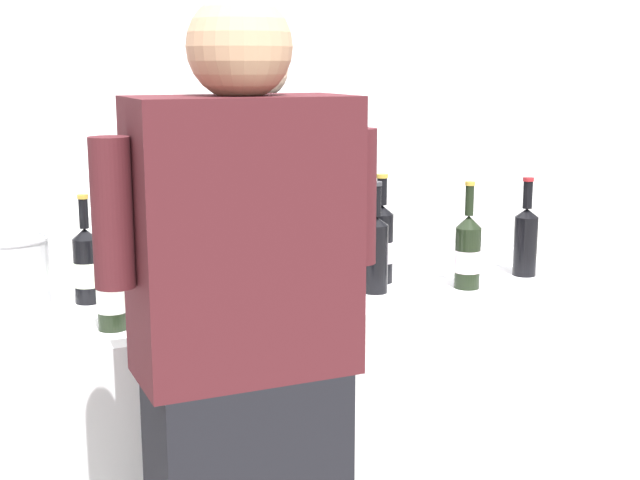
{
  "coord_description": "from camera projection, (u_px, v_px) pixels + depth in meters",
  "views": [
    {
      "loc": [
        -0.92,
        -2.36,
        1.58
      ],
      "look_at": [
        0.16,
        0.0,
        1.06
      ],
      "focal_mm": 48.96,
      "sensor_mm": 36.0,
      "label": 1
    }
  ],
  "objects": [
    {
      "name": "wall_back",
      "position": [
        98.0,
        97.0,
        4.83
      ],
      "size": [
        8.0,
        0.1,
        2.8
      ],
      "primitive_type": "cube",
      "color": "white",
      "rests_on": "ground_plane"
    },
    {
      "name": "counter",
      "position": [
        272.0,
        435.0,
        2.7
      ],
      "size": [
        2.15,
        0.64,
        0.91
      ],
      "primitive_type": "cube",
      "color": "white",
      "rests_on": "ground_plane"
    },
    {
      "name": "wine_bottle_0",
      "position": [
        86.0,
        265.0,
        2.49
      ],
      "size": [
        0.07,
        0.07,
        0.31
      ],
      "color": "black",
      "rests_on": "counter"
    },
    {
      "name": "wine_bottle_1",
      "position": [
        111.0,
        289.0,
        2.24
      ],
      "size": [
        0.08,
        0.08,
        0.31
      ],
      "color": "black",
      "rests_on": "counter"
    },
    {
      "name": "wine_bottle_2",
      "position": [
        318.0,
        240.0,
        2.82
      ],
      "size": [
        0.08,
        0.08,
        0.33
      ],
      "color": "black",
      "rests_on": "counter"
    },
    {
      "name": "wine_bottle_3",
      "position": [
        381.0,
        243.0,
        2.72
      ],
      "size": [
        0.08,
        0.08,
        0.34
      ],
      "color": "black",
      "rests_on": "counter"
    },
    {
      "name": "wine_bottle_4",
      "position": [
        526.0,
        239.0,
        2.82
      ],
      "size": [
        0.08,
        0.08,
        0.32
      ],
      "color": "black",
      "rests_on": "counter"
    },
    {
      "name": "wine_bottle_5",
      "position": [
        207.0,
        259.0,
        2.54
      ],
      "size": [
        0.08,
        0.08,
        0.32
      ],
      "color": "black",
      "rests_on": "counter"
    },
    {
      "name": "wine_bottle_6",
      "position": [
        165.0,
        271.0,
        2.31
      ],
      "size": [
        0.07,
        0.07,
        0.35
      ],
      "color": "black",
      "rests_on": "counter"
    },
    {
      "name": "wine_bottle_7",
      "position": [
        234.0,
        254.0,
        2.62
      ],
      "size": [
        0.08,
        0.08,
        0.33
      ],
      "color": "black",
      "rests_on": "counter"
    },
    {
      "name": "wine_bottle_8",
      "position": [
        468.0,
        252.0,
        2.66
      ],
      "size": [
        0.08,
        0.08,
        0.33
      ],
      "color": "black",
      "rests_on": "counter"
    },
    {
      "name": "wine_bottle_9",
      "position": [
        375.0,
        251.0,
        2.6
      ],
      "size": [
        0.08,
        0.08,
        0.34
      ],
      "color": "black",
      "rests_on": "counter"
    },
    {
      "name": "wine_bottle_10",
      "position": [
        268.0,
        247.0,
        2.64
      ],
      "size": [
        0.08,
        0.08,
        0.34
      ],
      "color": "black",
      "rests_on": "counter"
    },
    {
      "name": "wine_bottle_11",
      "position": [
        171.0,
        257.0,
        2.61
      ],
      "size": [
        0.07,
        0.07,
        0.3
      ],
      "color": "black",
      "rests_on": "counter"
    },
    {
      "name": "wine_glass",
      "position": [
        315.0,
        254.0,
        2.51
      ],
      "size": [
        0.07,
        0.07,
        0.2
      ],
      "color": "silver",
      "rests_on": "counter"
    },
    {
      "name": "ice_bucket",
      "position": [
        8.0,
        276.0,
        2.35
      ],
      "size": [
        0.23,
        0.23,
        0.22
      ],
      "color": "silver",
      "rests_on": "counter"
    },
    {
      "name": "person_server",
      "position": [
        264.0,
        276.0,
        3.24
      ],
      "size": [
        0.56,
        0.35,
        1.66
      ],
      "color": "black",
      "rests_on": "ground_plane"
    },
    {
      "name": "person_guest",
      "position": [
        246.0,
        412.0,
        1.89
      ],
      "size": [
        0.62,
        0.25,
        1.72
      ],
      "color": "black",
      "rests_on": "ground_plane"
    }
  ]
}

